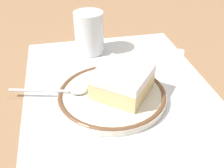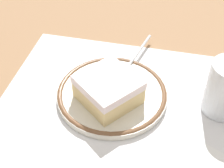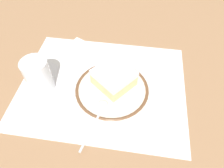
% 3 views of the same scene
% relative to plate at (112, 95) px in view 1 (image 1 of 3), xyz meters
% --- Properties ---
extents(ground_plane, '(2.40, 2.40, 0.00)m').
position_rel_plate_xyz_m(ground_plane, '(-0.03, 0.02, -0.01)').
color(ground_plane, '#9E7551').
extents(placemat, '(0.46, 0.36, 0.00)m').
position_rel_plate_xyz_m(placemat, '(-0.03, 0.02, -0.01)').
color(placemat, white).
rests_on(placemat, ground_plane).
extents(plate, '(0.20, 0.20, 0.01)m').
position_rel_plate_xyz_m(plate, '(0.00, 0.00, 0.00)').
color(plate, silver).
rests_on(plate, placemat).
extents(cake_slice, '(0.13, 0.13, 0.05)m').
position_rel_plate_xyz_m(cake_slice, '(0.00, 0.01, 0.03)').
color(cake_slice, beige).
rests_on(cake_slice, plate).
extents(spoon, '(0.05, 0.15, 0.01)m').
position_rel_plate_xyz_m(spoon, '(-0.02, -0.08, 0.01)').
color(spoon, silver).
rests_on(spoon, plate).
extents(cup, '(0.07, 0.07, 0.10)m').
position_rel_plate_xyz_m(cup, '(-0.19, -0.01, 0.03)').
color(cup, silver).
rests_on(cup, placemat).
extents(napkin, '(0.16, 0.17, 0.00)m').
position_rel_plate_xyz_m(napkin, '(-0.13, 0.13, -0.01)').
color(napkin, white).
rests_on(napkin, placemat).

